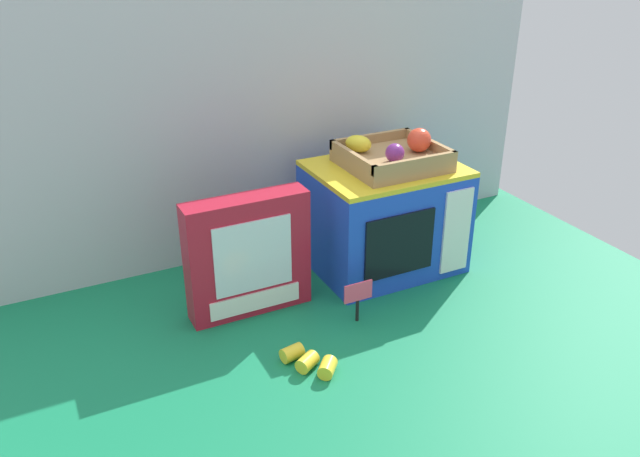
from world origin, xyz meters
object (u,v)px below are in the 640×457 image
Objects in this scene: food_groups_crate at (393,156)px; loose_toy_banana at (309,361)px; toy_microwave at (384,217)px; cookie_set_box at (248,256)px; price_sign at (358,296)px.

food_groups_crate reaches higher than loose_toy_banana.
toy_microwave is 1.27× the size of cookie_set_box.
food_groups_crate is at bearing 38.82° from loose_toy_banana.
food_groups_crate is 0.44m from cookie_set_box.
price_sign is (-0.20, -0.20, -0.23)m from food_groups_crate.
cookie_set_box is (-0.40, -0.05, -0.16)m from food_groups_crate.
toy_microwave is at bearing 7.24° from cookie_set_box.
cookie_set_box is at bearing -173.53° from food_groups_crate.
toy_microwave is 1.55× the size of food_groups_crate.
price_sign is at bearing -132.94° from toy_microwave.
food_groups_crate is 0.56m from loose_toy_banana.
food_groups_crate reaches higher than toy_microwave.
price_sign is (-0.19, -0.20, -0.07)m from toy_microwave.
loose_toy_banana is at bearing -141.18° from food_groups_crate.
toy_microwave is at bearing 165.79° from food_groups_crate.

